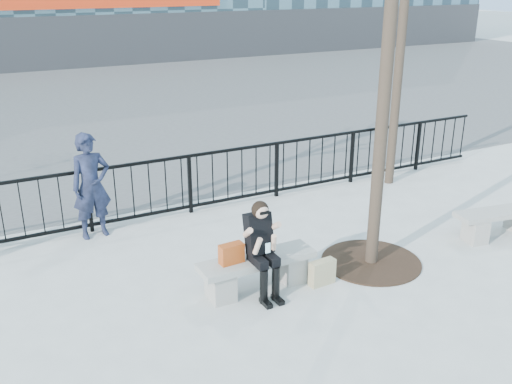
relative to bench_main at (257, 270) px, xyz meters
name	(u,v)px	position (x,y,z in m)	size (l,w,h in m)	color
ground	(257,289)	(0.00, 0.00, -0.30)	(120.00, 120.00, 0.00)	#9E9E99
street_surface	(62,98)	(0.00, 15.00, -0.30)	(60.00, 23.00, 0.01)	#474747
railing	(179,186)	(0.00, 3.00, 0.25)	(14.00, 0.06, 1.10)	black
tree_grate	(371,261)	(1.90, -0.10, -0.29)	(1.50, 1.50, 0.02)	black
bench_main	(257,270)	(0.00, 0.00, 0.00)	(1.65, 0.46, 0.49)	gray
bench_second	(498,220)	(4.36, -0.30, -0.02)	(1.52, 0.42, 0.45)	gray
seated_woman	(263,250)	(0.00, -0.16, 0.37)	(0.50, 0.64, 1.34)	black
handbag	(231,254)	(-0.37, 0.02, 0.32)	(0.33, 0.15, 0.27)	#A33E14
shopping_bag	(322,272)	(0.87, -0.30, -0.12)	(0.38, 0.14, 0.36)	#C0B487
standing_man	(91,186)	(-1.57, 2.80, 0.58)	(0.64, 0.42, 1.76)	black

